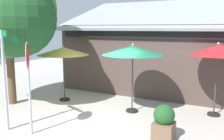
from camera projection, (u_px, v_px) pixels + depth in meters
ground_plane at (92, 123)px, 8.50m from camera, size 28.00×28.00×0.10m
cafe_building at (157, 55)px, 13.14m from camera, size 9.10×5.37×4.75m
street_sign_post at (4, 69)px, 7.52m from camera, size 0.94×0.88×3.07m
stop_sign at (28, 71)px, 7.20m from camera, size 0.51×0.61×2.73m
patio_umbrella_mustard_left at (63, 52)px, 10.65m from camera, size 2.20×2.20×2.39m
patio_umbrella_forest_green_center at (133, 51)px, 9.13m from camera, size 2.28×2.28×2.56m
patio_umbrella_crimson_right at (218, 51)px, 8.71m from camera, size 1.92×1.92×2.64m
shade_tree at (9, 11)px, 9.69m from camera, size 4.47×3.93×5.84m
sidewalk_planter at (164, 122)px, 7.08m from camera, size 0.60×0.60×1.01m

